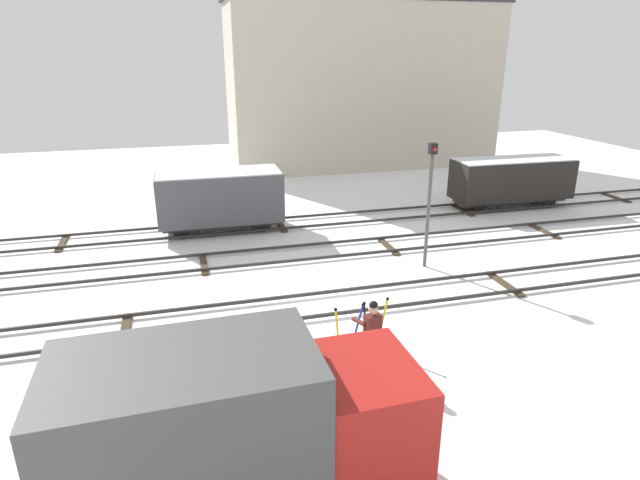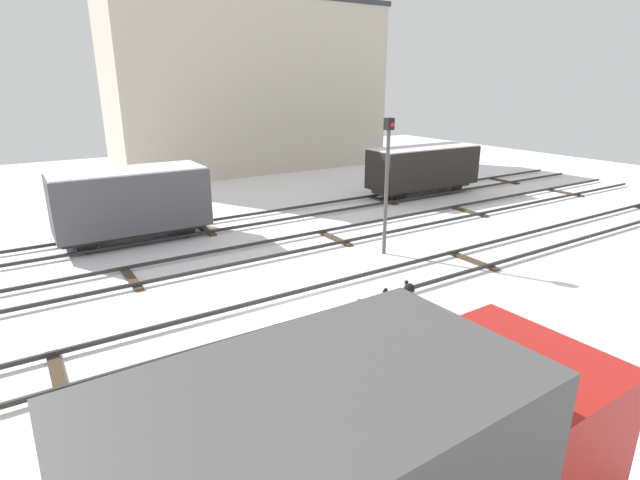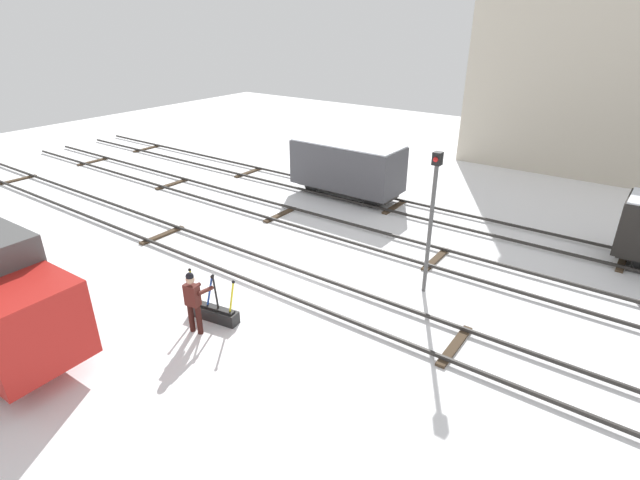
% 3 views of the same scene
% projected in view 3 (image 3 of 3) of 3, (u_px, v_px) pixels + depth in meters
% --- Properties ---
extents(ground_plane, '(60.00, 60.00, 0.00)m').
position_uv_depth(ground_plane, '(279.00, 280.00, 15.42)').
color(ground_plane, white).
extents(track_main_line, '(44.00, 1.94, 0.18)m').
position_uv_depth(track_main_line, '(279.00, 277.00, 15.37)').
color(track_main_line, '#2D2B28').
rests_on(track_main_line, ground_plane).
extents(track_siding_near, '(44.00, 1.94, 0.18)m').
position_uv_depth(track_siding_near, '(350.00, 233.00, 18.51)').
color(track_siding_near, '#2D2B28').
rests_on(track_siding_near, ground_plane).
extents(track_siding_far, '(44.00, 1.94, 0.18)m').
position_uv_depth(track_siding_far, '(395.00, 205.00, 21.19)').
color(track_siding_far, '#2D2B28').
rests_on(track_siding_far, ground_plane).
extents(switch_lever_frame, '(1.59, 0.61, 1.45)m').
position_uv_depth(switch_lever_frame, '(213.00, 311.00, 13.36)').
color(switch_lever_frame, black).
rests_on(switch_lever_frame, ground_plane).
extents(rail_worker, '(0.62, 0.75, 1.81)m').
position_uv_depth(rail_worker, '(193.00, 299.00, 12.51)').
color(rail_worker, '#351511').
rests_on(rail_worker, ground_plane).
extents(signal_post, '(0.24, 0.32, 4.36)m').
position_uv_depth(signal_post, '(432.00, 211.00, 13.73)').
color(signal_post, '#4C4C4C').
rests_on(signal_post, ground_plane).
extents(freight_car_mid_siding, '(5.08, 2.13, 2.56)m').
position_uv_depth(freight_car_mid_siding, '(347.00, 166.00, 21.96)').
color(freight_car_mid_siding, '#2D2B28').
rests_on(freight_car_mid_siding, ground_plane).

